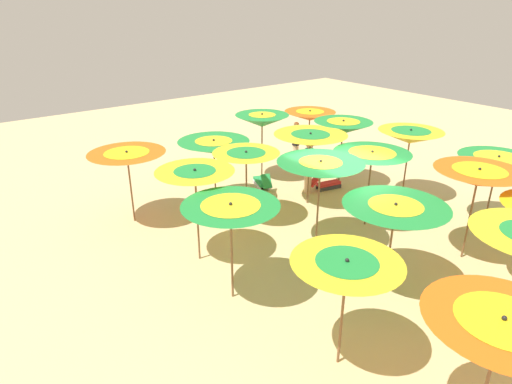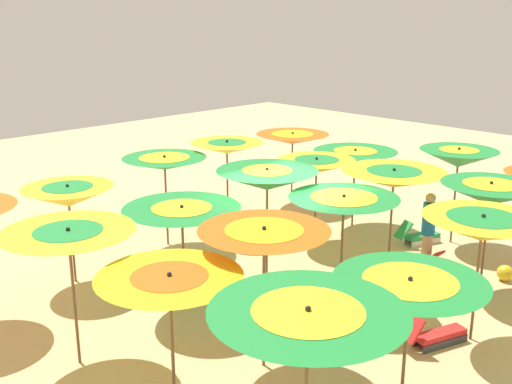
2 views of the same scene
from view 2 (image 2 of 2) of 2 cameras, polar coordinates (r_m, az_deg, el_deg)
The scene contains 24 objects.
ground at distance 13.37m, azimuth 2.96°, elevation -8.96°, with size 40.54×40.54×0.04m, color #D1B57F.
beach_umbrella_0 at distance 18.68m, azimuth 3.40°, elevation 4.96°, with size 2.20×2.20×2.23m.
beach_umbrella_1 at distance 16.20m, azimuth -2.71°, elevation 4.11°, with size 1.92×1.92×2.48m.
beach_umbrella_2 at distance 15.29m, azimuth -8.47°, elevation 2.64°, with size 2.07×2.07×2.33m.
beach_umbrella_3 at distance 13.59m, azimuth -17.02°, elevation -0.38°, with size 1.91×1.91×2.22m.
beach_umbrella_5 at distance 16.74m, azimuth 9.17°, elevation 3.13°, with size 2.25×2.25×2.19m.
beach_umbrella_6 at distance 15.43m, azimuth 5.63°, elevation 2.43°, with size 1.94×1.94×2.23m.
beach_umbrella_7 at distance 13.31m, azimuth 1.04°, elevation 1.14°, with size 2.22×2.22×2.48m.
beach_umbrella_8 at distance 11.94m, azimuth -6.88°, elevation -2.21°, with size 2.30×2.30×2.14m.
beach_umbrella_9 at distance 10.25m, azimuth -16.95°, elevation -4.46°, with size 2.14×2.14×2.42m.
beach_umbrella_10 at distance 16.04m, azimuth 18.25°, elevation 3.00°, with size 1.91×1.91×2.49m.
beach_umbrella_11 at distance 13.91m, azimuth 12.64°, elevation 1.21°, with size 2.30×2.30×2.40m.
beach_umbrella_12 at distance 12.06m, azimuth 8.12°, elevation -1.26°, with size 2.17×2.17×2.31m.
beach_umbrella_13 at distance 9.71m, azimuth 0.75°, elevation -4.59°, with size 2.11×2.11×2.47m.
beach_umbrella_14 at distance 8.85m, azimuth -7.99°, elevation -8.76°, with size 2.11×2.11×2.19m.
beach_umbrella_16 at distance 13.40m, azimuth 20.90°, elevation -0.17°, with size 2.01×2.01×2.40m.
beach_umbrella_17 at distance 11.24m, azimuth 20.24°, elevation -3.18°, with size 2.06×2.06×2.39m.
beach_umbrella_18 at distance 8.94m, azimuth 14.04°, elevation -8.85°, with size 2.17×2.17×2.16m.
beach_umbrella_19 at distance 7.06m, azimuth 4.81°, elevation -12.25°, with size 2.28×2.28×2.55m.
lounger_0 at distance 11.61m, azimuth 16.39°, elevation -12.59°, with size 1.31×0.69×0.64m.
lounger_1 at distance 16.26m, azimuth 14.88°, elevation -3.93°, with size 1.29×0.76×0.65m.
lounger_2 at distance 14.28m, azimuth 17.69°, elevation -7.09°, with size 0.54×1.28×0.57m.
beachgoer_1 at distance 14.47m, azimuth 15.67°, elevation -3.37°, with size 0.30×0.30×1.82m.
beach_ball at distance 14.69m, azimuth 22.10°, elevation -6.97°, with size 0.36×0.36×0.36m, color yellow.
Camera 2 is at (8.98, 8.10, 5.67)m, focal length 43.14 mm.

